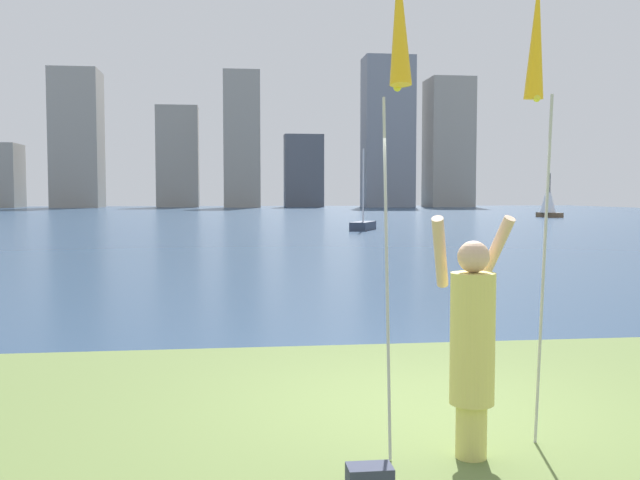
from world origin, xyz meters
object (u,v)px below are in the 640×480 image
object	(u,v)px
person	(472,339)
kite_flag_left	(399,38)
kite_flag_right	(537,51)
sailboat_5	(363,225)
sailboat_3	(548,199)

from	to	relation	value
person	kite_flag_left	size ratio (longest dim) A/B	0.50
kite_flag_right	sailboat_5	distance (m)	35.67
kite_flag_right	kite_flag_left	bearing A→B (deg)	-156.70
person	sailboat_3	xyz separation A→B (m)	(26.39, 56.40, 0.66)
kite_flag_right	sailboat_5	size ratio (longest dim) A/B	0.82
person	sailboat_5	distance (m)	36.02
sailboat_3	sailboat_5	distance (m)	29.36
kite_flag_left	kite_flag_right	distance (m)	1.40
kite_flag_left	sailboat_5	distance (m)	36.41
person	kite_flag_left	xyz separation A→B (m)	(-0.64, -0.18, 2.25)
kite_flag_left	sailboat_3	size ratio (longest dim) A/B	0.96
person	kite_flag_left	world-z (taller)	kite_flag_left
person	sailboat_3	size ratio (longest dim) A/B	0.48
person	kite_flag_right	bearing A→B (deg)	11.80
kite_flag_left	sailboat_5	world-z (taller)	sailboat_5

